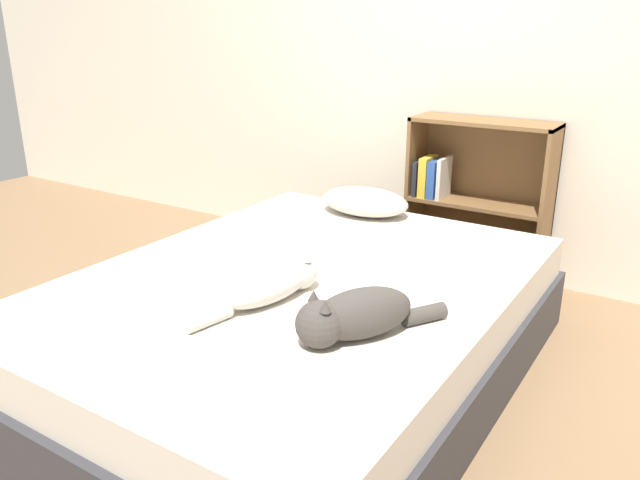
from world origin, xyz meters
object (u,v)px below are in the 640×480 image
bed (299,326)px  cat_dark (353,316)px  cat_light (272,284)px  bookshelf (475,198)px  pillow (365,201)px

bed → cat_dark: 0.60m
cat_light → bookshelf: (0.17, 1.55, -0.03)m
pillow → bookshelf: bookshelf is taller
cat_dark → bookshelf: bearing=-141.1°
pillow → bookshelf: size_ratio=0.53×
bed → cat_dark: (0.42, -0.31, 0.29)m
cat_dark → bookshelf: (-0.20, 1.65, -0.05)m
pillow → cat_light: 1.09m
bed → cat_dark: cat_dark is taller
bookshelf → cat_light: bearing=-96.3°
pillow → bed: bearing=-77.9°
bed → bookshelf: 1.37m
cat_light → bookshelf: bearing=5.1°
pillow → cat_dark: size_ratio=0.98×
bed → cat_light: size_ratio=3.73×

